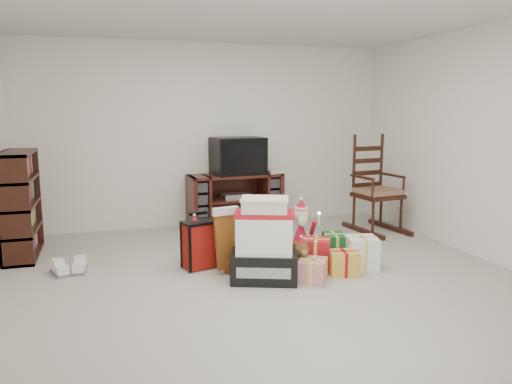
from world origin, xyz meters
TOP-DOWN VIEW (x-y plane):
  - room at (0.00, 0.00)m, footprint 5.01×5.01m
  - tv_stand at (0.30, 2.24)m, footprint 1.31×0.55m
  - bookshelf at (-2.31, 1.60)m, footprint 0.32×0.95m
  - rocking_chair at (2.04, 1.50)m, footprint 0.65×0.95m
  - gift_pile at (0.01, 0.05)m, footprint 0.74×0.64m
  - red_suitcase at (-0.48, 0.58)m, footprint 0.42×0.29m
  - stocking at (-0.27, 0.37)m, footprint 0.33×0.19m
  - teddy_bear at (0.39, 0.07)m, footprint 0.23×0.21m
  - santa_figurine at (0.60, 0.59)m, footprint 0.32×0.31m
  - mrs_claus_figurine at (-0.55, 0.64)m, footprint 0.27×0.25m
  - sneaker_pair at (-1.79, 0.80)m, footprint 0.36×0.31m
  - gift_cluster at (0.80, 0.08)m, footprint 0.79×0.90m
  - crt_television at (0.34, 2.25)m, footprint 0.73×0.57m

SIDE VIEW (x-z plane):
  - sneaker_pair at x=-1.79m, z-range 0.00..0.10m
  - gift_cluster at x=0.80m, z-range 0.00..0.27m
  - teddy_bear at x=0.39m, z-range -0.02..0.33m
  - mrs_claus_figurine at x=-0.55m, z-range -0.06..0.48m
  - red_suitcase at x=-0.48m, z-range -0.04..0.54m
  - santa_figurine at x=0.60m, z-range -0.08..0.59m
  - stocking at x=-0.27m, z-range 0.00..0.67m
  - gift_pile at x=0.01m, z-range -0.05..0.73m
  - tv_stand at x=0.30m, z-range 0.00..0.73m
  - rocking_chair at x=2.04m, z-range -0.21..1.12m
  - bookshelf at x=-2.31m, z-range -0.02..1.14m
  - crt_television at x=0.34m, z-range 0.73..1.24m
  - room at x=0.00m, z-range -0.01..2.51m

